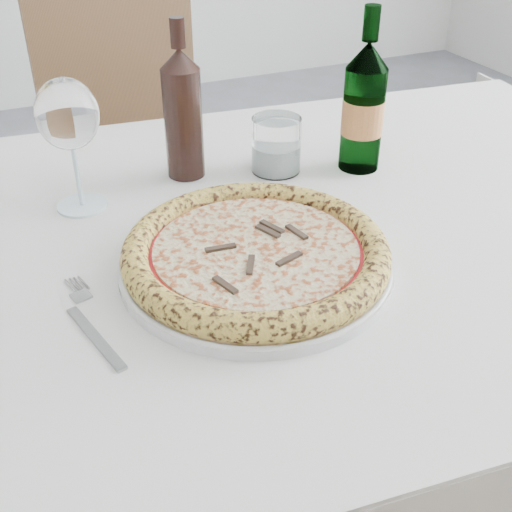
% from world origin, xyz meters
% --- Properties ---
extents(dining_table, '(1.66, 1.07, 0.76)m').
position_xyz_m(dining_table, '(-0.20, 0.16, 0.68)').
color(dining_table, brown).
rests_on(dining_table, floor).
extents(chair_far, '(0.40, 0.40, 0.93)m').
position_xyz_m(chair_far, '(-0.16, 0.92, 0.53)').
color(chair_far, brown).
rests_on(chair_far, floor).
extents(plate, '(0.35, 0.35, 0.02)m').
position_xyz_m(plate, '(-0.20, 0.06, 0.76)').
color(plate, silver).
rests_on(plate, dining_table).
extents(pizza, '(0.34, 0.34, 0.04)m').
position_xyz_m(pizza, '(-0.20, 0.06, 0.78)').
color(pizza, '#E9A768').
rests_on(pizza, plate).
extents(fork, '(0.04, 0.19, 0.00)m').
position_xyz_m(fork, '(-0.42, 0.04, 0.76)').
color(fork, '#96989A').
rests_on(fork, dining_table).
extents(wine_glass, '(0.09, 0.09, 0.20)m').
position_xyz_m(wine_glass, '(-0.38, 0.32, 0.90)').
color(wine_glass, silver).
rests_on(wine_glass, dining_table).
extents(tumbler, '(0.08, 0.08, 0.09)m').
position_xyz_m(tumbler, '(-0.05, 0.32, 0.80)').
color(tumbler, white).
rests_on(tumbler, dining_table).
extents(beer_bottle, '(0.07, 0.07, 0.26)m').
position_xyz_m(beer_bottle, '(0.08, 0.28, 0.86)').
color(beer_bottle, '#235428').
rests_on(beer_bottle, dining_table).
extents(wine_bottle, '(0.06, 0.06, 0.25)m').
position_xyz_m(wine_bottle, '(-0.19, 0.37, 0.86)').
color(wine_bottle, black).
rests_on(wine_bottle, dining_table).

